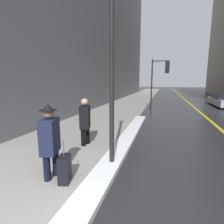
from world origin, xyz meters
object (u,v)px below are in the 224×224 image
Objects in this scene: lamp_post at (112,49)px; rolling_suitcase at (65,169)px; parked_car_silver at (224,100)px; traffic_light_near at (161,74)px; pedestrian_in_fedora at (50,139)px; pedestrian_in_glasses at (85,120)px.

lamp_post reaches higher than rolling_suitcase.
traffic_light_near is at bearing 124.45° from parked_car_silver.
rolling_suitcase is (0.38, -0.07, -0.63)m from pedestrian_in_fedora.
parked_car_silver reaches higher than rolling_suitcase.
parked_car_silver is 16.28m from rolling_suitcase.
pedestrian_in_glasses is at bearing 167.96° from pedestrian_in_fedora.
traffic_light_near is 11.29m from rolling_suitcase.
lamp_post reaches higher than pedestrian_in_glasses.
pedestrian_in_fedora reaches higher than parked_car_silver.
parked_car_silver is (5.44, 3.75, -2.23)m from traffic_light_near.
traffic_light_near is at bearing 152.49° from pedestrian_in_fedora.
lamp_post is at bearing 154.72° from parked_car_silver.
lamp_post is 1.26× the size of traffic_light_near.
rolling_suitcase is (-0.75, -1.01, -2.60)m from lamp_post.
parked_car_silver is at bearing 37.99° from traffic_light_near.
pedestrian_in_fedora is at bearing -140.22° from lamp_post.
parked_car_silver is (7.53, 14.55, -0.38)m from pedestrian_in_fedora.
parked_car_silver is at bearing 136.06° from pedestrian_in_fedora.
lamp_post is 2.46m from pedestrian_in_fedora.
pedestrian_in_fedora is at bearing -12.04° from pedestrian_in_glasses.
pedestrian_in_glasses is at bearing 177.26° from rolling_suitcase.
pedestrian_in_glasses reaches higher than rolling_suitcase.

